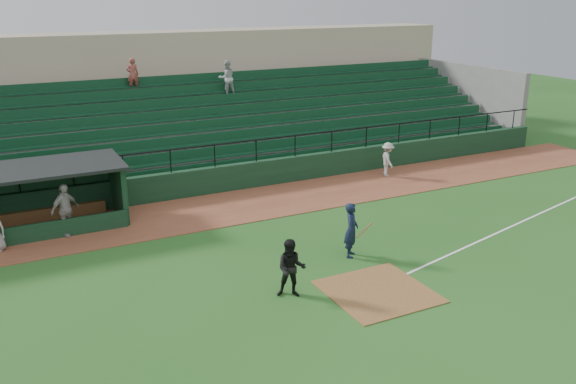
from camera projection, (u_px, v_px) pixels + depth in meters
name	position (u px, v px, depth m)	size (l,w,h in m)	color
ground	(360.00, 279.00, 19.09)	(90.00, 90.00, 0.00)	#22551B
warning_track	(256.00, 203.00, 25.87)	(40.00, 4.00, 0.03)	brown
home_plate_dirt	(378.00, 291.00, 18.24)	(3.00, 3.00, 0.03)	brown
foul_line	(516.00, 224.00, 23.53)	(18.00, 0.09, 0.01)	white
stadium_structure	(191.00, 116.00, 32.32)	(38.00, 13.08, 6.40)	#10321B
dugout	(0.00, 196.00, 22.60)	(8.90, 3.20, 2.42)	#10321B
batter_at_plate	(351.00, 230.00, 20.44)	(1.19, 0.83, 1.90)	black
umpire	(291.00, 268.00, 17.72)	(0.87, 0.68, 1.79)	black
runner	(388.00, 159.00, 29.39)	(1.08, 0.62, 1.67)	#A7A29C
dugout_player_a	(65.00, 210.00, 22.12)	(1.16, 0.48, 1.98)	#A09A95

